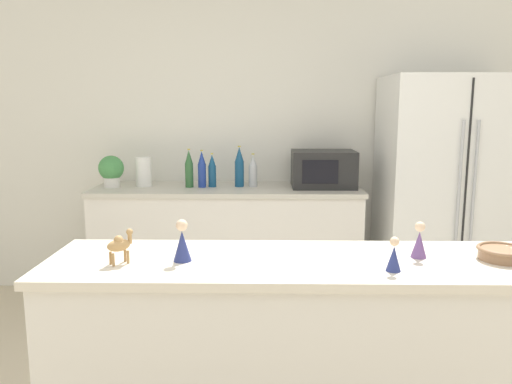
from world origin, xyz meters
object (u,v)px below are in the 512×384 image
Objects in this scene: back_bottle_3 at (202,170)px; fruit_bowl at (503,253)px; paper_towel_roll at (144,172)px; refrigerator at (446,195)px; back_bottle_0 at (239,167)px; back_bottle_2 at (189,169)px; microwave at (323,169)px; camel_figurine at (120,244)px; wise_man_figurine_purple at (419,242)px; wise_man_figurine_blue at (394,256)px; back_bottle_1 at (212,171)px; back_bottle_4 at (253,171)px; wise_man_figurine_crimson at (182,243)px; potted_plant at (111,170)px.

back_bottle_3 is 2.34m from fruit_bowl.
refrigerator is at bearing -2.64° from paper_towel_roll.
fruit_bowl is (1.15, -1.88, -0.11)m from back_bottle_0.
refrigerator reaches higher than back_bottle_2.
microwave is (1.39, -0.02, 0.03)m from paper_towel_roll.
back_bottle_0 is 0.39m from back_bottle_2.
microwave is 3.59× the size of camel_figurine.
fruit_bowl is 1.49× the size of camel_figurine.
fruit_bowl is at bearing -50.33° from back_bottle_2.
wise_man_figurine_purple reaches higher than fruit_bowl.
camel_figurine reaches higher than fruit_bowl.
wise_man_figurine_blue is at bearing -114.72° from refrigerator.
paper_towel_roll is 0.76× the size of back_bottle_2.
back_bottle_0 is at bearing 179.33° from microwave.
back_bottle_1 reaches higher than camel_figurine.
back_bottle_2 is 0.49m from back_bottle_4.
camel_figurine is at bearing -92.44° from back_bottle_3.
wise_man_figurine_crimson is at bearing -178.29° from fruit_bowl.
back_bottle_4 reaches higher than camel_figurine.
refrigerator is 1.58m from back_bottle_0.
back_bottle_0 is at bearing 79.41° from camel_figurine.
fruit_bowl is 1.53× the size of wise_man_figurine_blue.
paper_towel_roll reaches higher than fruit_bowl.
camel_figurine is (-0.08, -1.92, -0.05)m from back_bottle_3.
potted_plant is at bearing -179.01° from back_bottle_3.
refrigerator is at bearing -1.00° from potted_plant.
wise_man_figurine_purple is (0.15, 0.17, 0.01)m from wise_man_figurine_blue.
paper_towel_roll is at bearing 179.56° from back_bottle_4.
refrigerator is 1.96m from back_bottle_2.
fruit_bowl is at bearing -52.15° from back_bottle_3.
back_bottle_3 reaches higher than potted_plant.
wise_man_figurine_purple is at bearing 4.86° from camel_figurine.
paper_towel_roll is (0.23, 0.06, -0.02)m from potted_plant.
wise_man_figurine_purple is at bearing -45.12° from potted_plant.
paper_towel_roll is 2.49m from wise_man_figurine_blue.
paper_towel_roll is 0.85m from back_bottle_4.
back_bottle_0 is at bearing -178.85° from back_bottle_4.
wise_man_figurine_purple is at bearing -60.79° from back_bottle_1.
refrigerator is at bearing -2.52° from back_bottle_1.
camel_figurine is (0.61, -1.91, -0.05)m from potted_plant.
back_bottle_1 is 2.20m from wise_man_figurine_blue.
back_bottle_0 is 2.36× the size of camel_figurine.
potted_plant is at bearing -176.88° from back_bottle_0.
paper_towel_roll reaches higher than wise_man_figurine_blue.
refrigerator is 0.94m from microwave.
back_bottle_3 is 1.94× the size of wise_man_figurine_purple.
potted_plant reaches higher than fruit_bowl.
back_bottle_3 is (-0.28, -0.04, -0.01)m from back_bottle_0.
back_bottle_1 reaches higher than back_bottle_4.
wise_man_figurine_blue is (1.65, -1.98, -0.07)m from potted_plant.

